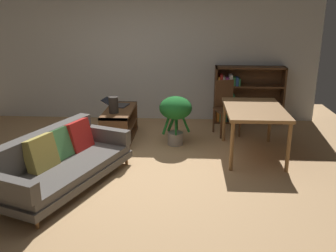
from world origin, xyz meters
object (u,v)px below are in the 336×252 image
object	(u,v)px
fabric_couch	(59,161)
desk_speaker	(114,105)
dining_table	(254,112)
media_console	(120,125)
dining_chair_near	(226,105)
potted_floor_plant	(176,112)
open_laptop	(116,104)
bookshelf	(244,95)

from	to	relation	value
fabric_couch	desk_speaker	distance (m)	1.64
desk_speaker	dining_table	distance (m)	2.29
media_console	fabric_couch	bearing A→B (deg)	-104.69
desk_speaker	fabric_couch	bearing A→B (deg)	-105.42
dining_chair_near	fabric_couch	bearing A→B (deg)	-136.58
media_console	desk_speaker	size ratio (longest dim) A/B	4.15
fabric_couch	media_console	distance (m)	1.85
potted_floor_plant	dining_chair_near	bearing A→B (deg)	36.66
open_laptop	fabric_couch	bearing A→B (deg)	-100.40
media_console	potted_floor_plant	bearing A→B (deg)	-12.92
bookshelf	potted_floor_plant	bearing A→B (deg)	-132.74
open_laptop	potted_floor_plant	size ratio (longest dim) A/B	0.58
bookshelf	dining_chair_near	bearing A→B (deg)	-119.23
fabric_couch	bookshelf	distance (m)	4.08
potted_floor_plant	bookshelf	size ratio (longest dim) A/B	0.61
dining_table	bookshelf	distance (m)	1.81
open_laptop	bookshelf	xyz separation A→B (m)	(2.40, 0.94, -0.01)
fabric_couch	dining_table	size ratio (longest dim) A/B	1.61
open_laptop	desk_speaker	size ratio (longest dim) A/B	1.77
media_console	dining_table	distance (m)	2.34
fabric_couch	bookshelf	size ratio (longest dim) A/B	1.59
dining_chair_near	bookshelf	world-z (taller)	bookshelf
desk_speaker	potted_floor_plant	xyz separation A→B (m)	(1.03, 0.02, -0.10)
open_laptop	dining_chair_near	size ratio (longest dim) A/B	0.50
open_laptop	bookshelf	bearing A→B (deg)	21.47
dining_table	dining_chair_near	distance (m)	1.11
open_laptop	dining_chair_near	bearing A→B (deg)	5.28
media_console	bookshelf	size ratio (longest dim) A/B	0.84
potted_floor_plant	dining_table	xyz separation A→B (m)	(1.22, -0.38, 0.11)
media_console	potted_floor_plant	world-z (taller)	potted_floor_plant
bookshelf	dining_table	bearing A→B (deg)	-92.86
open_laptop	bookshelf	size ratio (longest dim) A/B	0.36
potted_floor_plant	dining_table	world-z (taller)	potted_floor_plant
desk_speaker	bookshelf	size ratio (longest dim) A/B	0.20
fabric_couch	open_laptop	world-z (taller)	fabric_couch
desk_speaker	media_console	bearing A→B (deg)	80.03
desk_speaker	dining_chair_near	distance (m)	2.04
fabric_couch	potted_floor_plant	size ratio (longest dim) A/B	2.61
potted_floor_plant	dining_chair_near	world-z (taller)	dining_chair_near
dining_chair_near	dining_table	bearing A→B (deg)	-72.19
media_console	open_laptop	world-z (taller)	open_laptop
media_console	dining_table	xyz separation A→B (m)	(2.22, -0.61, 0.43)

